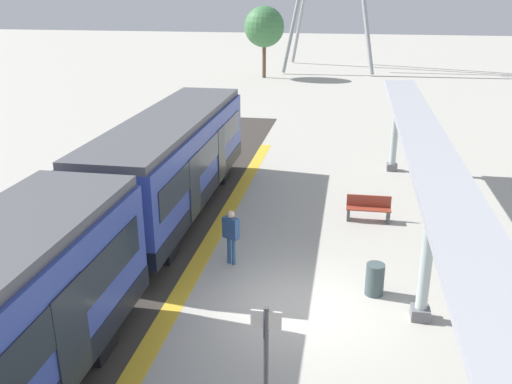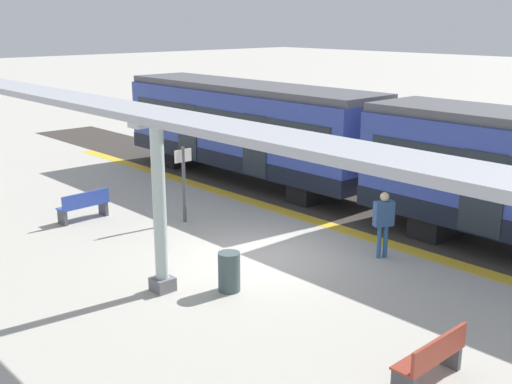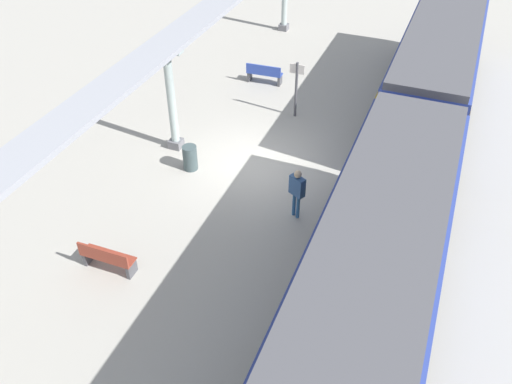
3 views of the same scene
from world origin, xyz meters
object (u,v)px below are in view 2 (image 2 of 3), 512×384
object	(u,v)px
canopy_pillar_second	(159,207)
trash_bin	(229,272)
bench_mid_platform	(84,206)
bench_near_end	(432,358)
platform_info_sign	(184,177)
train_near_carriage	(247,130)
passenger_waiting_near_edge	(384,217)

from	to	relation	value
canopy_pillar_second	trash_bin	xyz separation A→B (m)	(-1.07, 0.96, -1.45)
canopy_pillar_second	bench_mid_platform	xyz separation A→B (m)	(-1.16, -5.69, -1.44)
bench_near_end	platform_info_sign	xyz separation A→B (m)	(-2.09, -9.51, 0.89)
platform_info_sign	trash_bin	bearing A→B (deg)	64.74
train_near_carriage	trash_bin	size ratio (longest dim) A/B	12.82
train_near_carriage	passenger_waiting_near_edge	size ratio (longest dim) A/B	6.66
platform_info_sign	train_near_carriage	bearing A→B (deg)	-151.33
canopy_pillar_second	trash_bin	size ratio (longest dim) A/B	4.30
canopy_pillar_second	bench_near_end	world-z (taller)	canopy_pillar_second
bench_near_end	passenger_waiting_near_edge	world-z (taller)	passenger_waiting_near_edge
canopy_pillar_second	platform_info_sign	xyz separation A→B (m)	(-3.22, -3.60, -0.55)
train_near_carriage	platform_info_sign	bearing A→B (deg)	28.67
bench_mid_platform	platform_info_sign	bearing A→B (deg)	134.68
canopy_pillar_second	bench_mid_platform	distance (m)	5.98
passenger_waiting_near_edge	train_near_carriage	bearing A→B (deg)	-109.06
bench_mid_platform	trash_bin	size ratio (longest dim) A/B	1.76
bench_mid_platform	trash_bin	world-z (taller)	trash_bin
bench_mid_platform	platform_info_sign	size ratio (longest dim) A/B	0.69
trash_bin	passenger_waiting_near_edge	xyz separation A→B (m)	(-4.02, 1.02, 0.61)
bench_near_end	train_near_carriage	bearing A→B (deg)	-119.28
bench_near_end	bench_mid_platform	size ratio (longest dim) A/B	0.99
bench_near_end	canopy_pillar_second	bearing A→B (deg)	-79.16
trash_bin	platform_info_sign	bearing A→B (deg)	-115.26
train_near_carriage	bench_mid_platform	world-z (taller)	train_near_carriage
canopy_pillar_second	platform_info_sign	size ratio (longest dim) A/B	1.69
bench_mid_platform	passenger_waiting_near_edge	distance (m)	8.64
bench_near_end	trash_bin	xyz separation A→B (m)	(0.07, -4.95, -0.01)
train_near_carriage	passenger_waiting_near_edge	bearing A→B (deg)	70.94
passenger_waiting_near_edge	canopy_pillar_second	bearing A→B (deg)	-21.28
bench_mid_platform	trash_bin	bearing A→B (deg)	89.22
bench_mid_platform	canopy_pillar_second	bearing A→B (deg)	78.50
bench_mid_platform	passenger_waiting_near_edge	size ratio (longest dim) A/B	0.92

